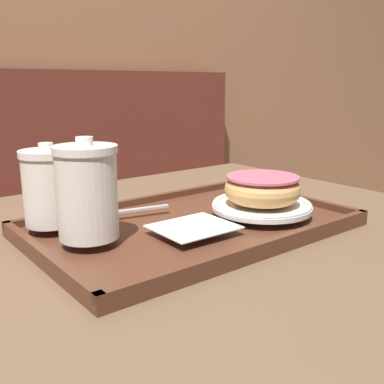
% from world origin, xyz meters
% --- Properties ---
extents(booth_bench, '(1.51, 0.44, 1.00)m').
position_xyz_m(booth_bench, '(0.20, 0.87, 0.32)').
color(booth_bench, brown).
rests_on(booth_bench, ground_plane).
extents(cafe_table, '(0.98, 0.87, 0.72)m').
position_xyz_m(cafe_table, '(0.00, 0.00, 0.56)').
color(cafe_table, brown).
rests_on(cafe_table, ground_plane).
extents(serving_tray, '(0.50, 0.32, 0.02)m').
position_xyz_m(serving_tray, '(0.01, 0.02, 0.73)').
color(serving_tray, '#512D1E').
rests_on(serving_tray, cafe_table).
extents(napkin_paper, '(0.12, 0.10, 0.00)m').
position_xyz_m(napkin_paper, '(-0.03, -0.03, 0.75)').
color(napkin_paper, white).
rests_on(napkin_paper, serving_tray).
extents(coffee_cup_front, '(0.09, 0.09, 0.14)m').
position_xyz_m(coffee_cup_front, '(-0.17, 0.03, 0.81)').
color(coffee_cup_front, white).
rests_on(coffee_cup_front, serving_tray).
extents(coffee_cup_rear, '(0.08, 0.08, 0.12)m').
position_xyz_m(coffee_cup_rear, '(-0.19, 0.12, 0.80)').
color(coffee_cup_rear, white).
rests_on(coffee_cup_rear, serving_tray).
extents(plate_with_chocolate_donut, '(0.17, 0.17, 0.01)m').
position_xyz_m(plate_with_chocolate_donut, '(0.12, -0.02, 0.75)').
color(plate_with_chocolate_donut, white).
rests_on(plate_with_chocolate_donut, serving_tray).
extents(donut_chocolate_glazed, '(0.13, 0.13, 0.04)m').
position_xyz_m(donut_chocolate_glazed, '(0.12, -0.02, 0.78)').
color(donut_chocolate_glazed, tan).
rests_on(donut_chocolate_glazed, plate_with_chocolate_donut).
extents(spoon, '(0.14, 0.04, 0.01)m').
position_xyz_m(spoon, '(-0.09, 0.11, 0.75)').
color(spoon, silver).
rests_on(spoon, serving_tray).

